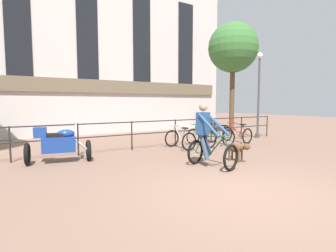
# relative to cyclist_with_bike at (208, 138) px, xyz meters

# --- Properties ---
(ground_plane) EXTENTS (60.00, 60.00, 0.00)m
(ground_plane) POSITION_rel_cyclist_with_bike_xyz_m (-0.73, -1.90, -0.76)
(ground_plane) COLOR #7A5B4C
(canal_railing) EXTENTS (15.05, 0.05, 1.05)m
(canal_railing) POSITION_rel_cyclist_with_bike_xyz_m (-0.73, 3.30, -0.05)
(canal_railing) COLOR #232326
(canal_railing) RESTS_ON ground_plane
(building_facade) EXTENTS (18.00, 0.72, 9.68)m
(building_facade) POSITION_rel_cyclist_with_bike_xyz_m (-0.73, 9.09, 4.06)
(building_facade) COLOR beige
(building_facade) RESTS_ON ground_plane
(cyclist_with_bike) EXTENTS (0.96, 1.30, 1.70)m
(cyclist_with_bike) POSITION_rel_cyclist_with_bike_xyz_m (0.00, 0.00, 0.00)
(cyclist_with_bike) COLOR black
(cyclist_with_bike) RESTS_ON ground_plane
(dog) EXTENTS (0.31, 0.88, 0.57)m
(dog) POSITION_rel_cyclist_with_bike_xyz_m (1.11, -0.01, -0.37)
(dog) COLOR brown
(dog) RESTS_ON ground_plane
(parked_motorcycle) EXTENTS (1.81, 0.92, 1.35)m
(parked_motorcycle) POSITION_rel_cyclist_with_bike_xyz_m (-3.32, 2.58, -0.20)
(parked_motorcycle) COLOR black
(parked_motorcycle) RESTS_ON ground_plane
(parked_bicycle_near_lamp) EXTENTS (0.71, 1.14, 0.86)m
(parked_bicycle_near_lamp) POSITION_rel_cyclist_with_bike_xyz_m (0.93, 2.65, -0.41)
(parked_bicycle_near_lamp) COLOR black
(parked_bicycle_near_lamp) RESTS_ON ground_plane
(parked_bicycle_mid_left) EXTENTS (0.70, 1.13, 0.86)m
(parked_bicycle_mid_left) POSITION_rel_cyclist_with_bike_xyz_m (1.93, 2.65, -0.41)
(parked_bicycle_mid_left) COLOR black
(parked_bicycle_mid_left) RESTS_ON ground_plane
(parked_bicycle_mid_right) EXTENTS (0.72, 1.14, 0.86)m
(parked_bicycle_mid_right) POSITION_rel_cyclist_with_bike_xyz_m (2.93, 2.65, -0.41)
(parked_bicycle_mid_right) COLOR black
(parked_bicycle_mid_right) RESTS_ON ground_plane
(parked_bicycle_far_end) EXTENTS (0.77, 1.17, 0.86)m
(parked_bicycle_far_end) POSITION_rel_cyclist_with_bike_xyz_m (3.92, 2.65, -0.41)
(parked_bicycle_far_end) COLOR black
(parked_bicycle_far_end) RESTS_ON ground_plane
(street_lamp) EXTENTS (0.28, 0.28, 4.11)m
(street_lamp) POSITION_rel_cyclist_with_bike_xyz_m (5.94, 3.21, 1.55)
(street_lamp) COLOR #424247
(street_lamp) RESTS_ON ground_plane
(tree_canalside_right) EXTENTS (2.64, 2.64, 5.97)m
(tree_canalside_right) POSITION_rel_cyclist_with_bike_xyz_m (5.95, 4.98, 3.85)
(tree_canalside_right) COLOR brown
(tree_canalside_right) RESTS_ON ground_plane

